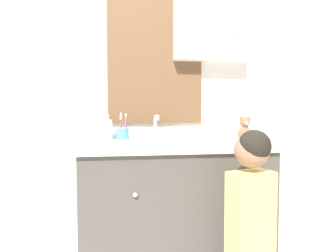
% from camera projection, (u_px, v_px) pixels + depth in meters
% --- Properties ---
extents(wall_back, '(3.20, 0.18, 2.50)m').
position_uv_depth(wall_back, '(171.00, 74.00, 1.92)').
color(wall_back, silver).
rests_on(wall_back, ground_plane).
extents(vanity_counter, '(1.11, 0.59, 0.84)m').
position_uv_depth(vanity_counter, '(175.00, 208.00, 1.64)').
color(vanity_counter, '#4C4742').
rests_on(vanity_counter, ground_plane).
extents(sink_basin, '(0.34, 0.39, 0.17)m').
position_uv_depth(sink_basin, '(158.00, 134.00, 1.62)').
color(sink_basin, white).
rests_on(sink_basin, vanity_counter).
extents(toothbrush_holder, '(0.08, 0.08, 0.18)m').
position_uv_depth(toothbrush_holder, '(123.00, 133.00, 1.77)').
color(toothbrush_holder, '#4C93C6').
rests_on(toothbrush_holder, vanity_counter).
extents(soap_dispenser, '(0.06, 0.06, 0.17)m').
position_uv_depth(soap_dispenser, '(108.00, 129.00, 1.74)').
color(soap_dispenser, white).
rests_on(soap_dispenser, vanity_counter).
extents(child_figure, '(0.24, 0.47, 0.94)m').
position_uv_depth(child_figure, '(250.00, 213.00, 1.22)').
color(child_figure, slate).
rests_on(child_figure, ground_plane).
extents(teddy_bear, '(0.09, 0.07, 0.16)m').
position_uv_depth(teddy_bear, '(245.00, 129.00, 1.63)').
color(teddy_bear, brown).
rests_on(teddy_bear, vanity_counter).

